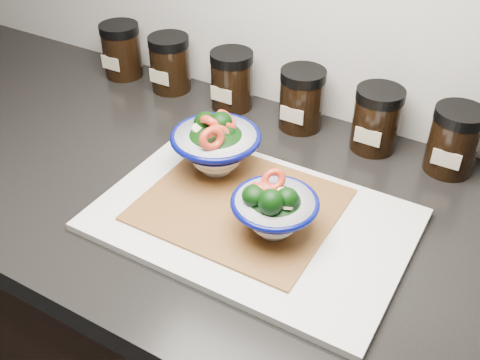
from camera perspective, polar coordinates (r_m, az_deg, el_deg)
The scene contains 12 objects.
cabinet at distance 1.27m, azimuth -4.68°, elevation -16.87°, with size 3.43×0.58×0.86m, color black.
countertop at distance 0.94m, azimuth -6.03°, elevation -0.51°, with size 3.50×0.60×0.04m, color black.
cutting_board at distance 0.83m, azimuth 1.27°, elevation -4.05°, with size 0.45×0.30×0.01m, color silver.
bamboo_mat at distance 0.84m, azimuth 0.00°, elevation -2.50°, with size 0.28×0.24×0.00m, color #9F692F.
bowl_left at distance 0.89m, azimuth -2.46°, elevation 3.59°, with size 0.14×0.14×0.10m.
bowl_right at distance 0.77m, azimuth 3.51°, elevation -3.03°, with size 0.12×0.12×0.09m.
spice_jar_a at distance 1.24m, azimuth -11.94°, elevation 12.77°, with size 0.08×0.08×0.11m.
spice_jar_b at distance 1.16m, azimuth -7.12°, elevation 11.68°, with size 0.08×0.08×0.11m.
spice_jar_c at distance 1.09m, azimuth -0.85°, elevation 10.12°, with size 0.08×0.08×0.11m.
spice_jar_d at distance 1.03m, azimuth 6.27°, elevation 8.18°, with size 0.08×0.08×0.11m.
spice_jar_e at distance 0.99m, azimuth 13.70°, elevation 6.01°, with size 0.08×0.08×0.11m.
spice_jar_f at distance 0.97m, azimuth 20.91°, elevation 3.79°, with size 0.08×0.08×0.11m.
Camera 1 is at (0.46, 0.86, 1.45)m, focal length 42.00 mm.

